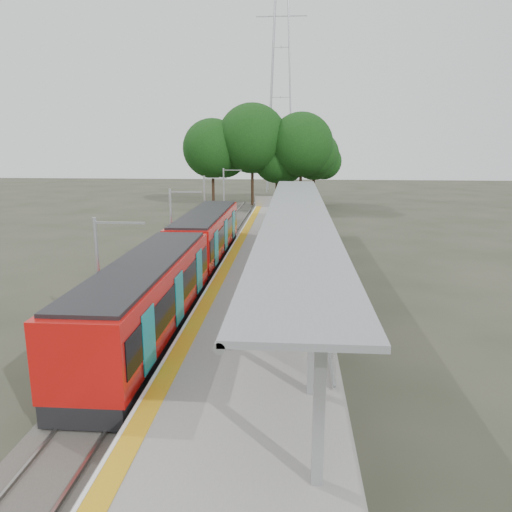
{
  "coord_description": "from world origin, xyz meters",
  "views": [
    {
      "loc": [
        1.4,
        -11.57,
        8.28
      ],
      "look_at": [
        -0.56,
        14.25,
        2.3
      ],
      "focal_mm": 35.0,
      "sensor_mm": 36.0,
      "label": 1
    }
  ],
  "objects_px": {
    "bench_far": "(308,223)",
    "info_pillar_near": "(305,327)",
    "litter_bin": "(304,271)",
    "bench_mid": "(316,273)",
    "train": "(184,259)",
    "info_pillar_far": "(300,237)",
    "bench_near": "(294,310)"
  },
  "relations": [
    {
      "from": "bench_near",
      "to": "litter_bin",
      "type": "bearing_deg",
      "value": 67.45
    },
    {
      "from": "train",
      "to": "litter_bin",
      "type": "height_order",
      "value": "train"
    },
    {
      "from": "train",
      "to": "info_pillar_near",
      "type": "height_order",
      "value": "train"
    },
    {
      "from": "bench_near",
      "to": "info_pillar_far",
      "type": "relative_size",
      "value": 0.94
    },
    {
      "from": "train",
      "to": "info_pillar_near",
      "type": "relative_size",
      "value": 14.36
    },
    {
      "from": "bench_mid",
      "to": "bench_far",
      "type": "height_order",
      "value": "bench_far"
    },
    {
      "from": "bench_far",
      "to": "info_pillar_near",
      "type": "xyz_separation_m",
      "value": [
        -0.74,
        -24.73,
        0.25
      ]
    },
    {
      "from": "bench_near",
      "to": "bench_mid",
      "type": "xyz_separation_m",
      "value": [
        1.11,
        5.84,
        0.03
      ]
    },
    {
      "from": "bench_near",
      "to": "bench_far",
      "type": "height_order",
      "value": "bench_far"
    },
    {
      "from": "info_pillar_near",
      "to": "info_pillar_far",
      "type": "xyz_separation_m",
      "value": [
        -0.02,
        17.39,
        -0.09
      ]
    },
    {
      "from": "bench_mid",
      "to": "litter_bin",
      "type": "distance_m",
      "value": 0.98
    },
    {
      "from": "bench_mid",
      "to": "info_pillar_far",
      "type": "xyz_separation_m",
      "value": [
        -0.76,
        8.93,
        0.16
      ]
    },
    {
      "from": "bench_near",
      "to": "info_pillar_near",
      "type": "bearing_deg",
      "value": -100.32
    },
    {
      "from": "bench_near",
      "to": "litter_bin",
      "type": "relative_size",
      "value": 1.79
    },
    {
      "from": "bench_far",
      "to": "litter_bin",
      "type": "distance_m",
      "value": 15.53
    },
    {
      "from": "train",
      "to": "bench_far",
      "type": "height_order",
      "value": "train"
    },
    {
      "from": "bench_mid",
      "to": "litter_bin",
      "type": "bearing_deg",
      "value": 104.02
    },
    {
      "from": "litter_bin",
      "to": "info_pillar_far",
      "type": "bearing_deg",
      "value": 91.06
    },
    {
      "from": "bench_near",
      "to": "bench_far",
      "type": "distance_m",
      "value": 22.14
    },
    {
      "from": "bench_mid",
      "to": "info_pillar_near",
      "type": "height_order",
      "value": "info_pillar_near"
    },
    {
      "from": "bench_mid",
      "to": "bench_far",
      "type": "distance_m",
      "value": 16.27
    },
    {
      "from": "bench_far",
      "to": "litter_bin",
      "type": "bearing_deg",
      "value": -87.19
    },
    {
      "from": "train",
      "to": "litter_bin",
      "type": "distance_m",
      "value": 6.52
    },
    {
      "from": "train",
      "to": "bench_mid",
      "type": "distance_m",
      "value": 7.15
    },
    {
      "from": "info_pillar_near",
      "to": "litter_bin",
      "type": "relative_size",
      "value": 2.16
    },
    {
      "from": "bench_mid",
      "to": "litter_bin",
      "type": "xyz_separation_m",
      "value": [
        -0.61,
        0.75,
        -0.14
      ]
    },
    {
      "from": "train",
      "to": "bench_near",
      "type": "height_order",
      "value": "train"
    },
    {
      "from": "info_pillar_near",
      "to": "litter_bin",
      "type": "xyz_separation_m",
      "value": [
        0.13,
        9.21,
        -0.39
      ]
    },
    {
      "from": "bench_near",
      "to": "bench_mid",
      "type": "height_order",
      "value": "bench_mid"
    },
    {
      "from": "bench_far",
      "to": "litter_bin",
      "type": "height_order",
      "value": "bench_far"
    },
    {
      "from": "train",
      "to": "info_pillar_far",
      "type": "relative_size",
      "value": 16.2
    },
    {
      "from": "bench_mid",
      "to": "info_pillar_near",
      "type": "relative_size",
      "value": 0.87
    }
  ]
}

